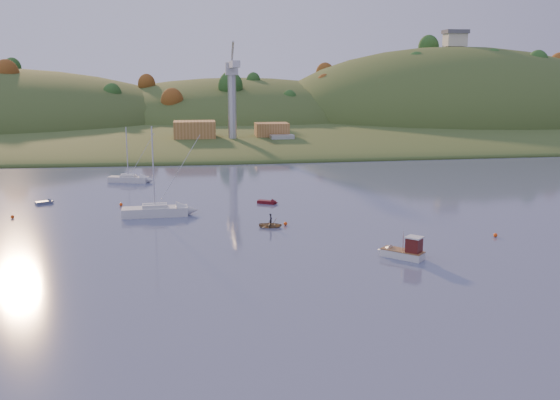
{
  "coord_description": "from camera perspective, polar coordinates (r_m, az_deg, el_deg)",
  "views": [
    {
      "loc": [
        -8.63,
        -45.98,
        19.86
      ],
      "look_at": [
        2.25,
        31.27,
        3.92
      ],
      "focal_mm": 40.0,
      "sensor_mm": 36.0,
      "label": 1
    }
  ],
  "objects": [
    {
      "name": "dock_crane",
      "position": [
        164.74,
        -4.39,
        10.58
      ],
      "size": [
        3.2,
        28.0,
        20.3
      ],
      "color": "#B7B7BC",
      "rests_on": "wharf"
    },
    {
      "name": "red_tender",
      "position": [
        96.32,
        -0.88,
        -0.21
      ],
      "size": [
        3.41,
        2.46,
        1.11
      ],
      "rotation": [
        0.0,
        0.0,
        -0.47
      ],
      "color": "#510B11",
      "rests_on": "ground"
    },
    {
      "name": "hill_center",
      "position": [
        257.43,
        -3.87,
        7.1
      ],
      "size": [
        140.0,
        120.0,
        36.0
      ],
      "primitive_type": "ellipsoid",
      "color": "#30441B",
      "rests_on": "ground"
    },
    {
      "name": "buoy_0",
      "position": [
        81.33,
        19.1,
        -3.05
      ],
      "size": [
        0.5,
        0.5,
        0.5
      ],
      "primitive_type": "sphere",
      "color": "#E5440C",
      "rests_on": "ground"
    },
    {
      "name": "hilltop_house",
      "position": [
        262.67,
        15.72,
        14.09
      ],
      "size": [
        9.0,
        7.0,
        6.45
      ],
      "color": "beige",
      "rests_on": "hill_right"
    },
    {
      "name": "hillside_trees",
      "position": [
        232.0,
        -5.89,
        6.58
      ],
      "size": [
        280.0,
        50.0,
        32.0
      ],
      "primitive_type": null,
      "color": "#244E1C",
      "rests_on": "ground"
    },
    {
      "name": "paddler",
      "position": [
        81.63,
        -0.85,
        -1.96
      ],
      "size": [
        0.49,
        0.64,
        1.57
      ],
      "primitive_type": "imported",
      "rotation": [
        0.0,
        0.0,
        1.36
      ],
      "color": "black",
      "rests_on": "ground"
    },
    {
      "name": "shed_west",
      "position": [
        169.65,
        -7.82,
        6.35
      ],
      "size": [
        11.0,
        8.0,
        4.8
      ],
      "primitive_type": "cube",
      "color": "olive",
      "rests_on": "wharf"
    },
    {
      "name": "work_vessel",
      "position": [
        166.71,
        0.19,
        5.17
      ],
      "size": [
        14.75,
        6.15,
        3.71
      ],
      "rotation": [
        0.0,
        0.0,
        0.07
      ],
      "color": "#505969",
      "rests_on": "ground"
    },
    {
      "name": "canoe",
      "position": [
        81.74,
        -0.85,
        -2.28
      ],
      "size": [
        3.49,
        2.8,
        0.64
      ],
      "primitive_type": "imported",
      "rotation": [
        0.0,
        0.0,
        1.36
      ],
      "color": "#9D8156",
      "rests_on": "ground"
    },
    {
      "name": "grey_dinghy",
      "position": [
        103.03,
        -20.48,
        -0.18
      ],
      "size": [
        2.98,
        2.47,
        1.07
      ],
      "rotation": [
        0.0,
        0.0,
        0.58
      ],
      "color": "slate",
      "rests_on": "ground"
    },
    {
      "name": "shore_slope",
      "position": [
        212.09,
        -5.68,
        6.12
      ],
      "size": [
        640.0,
        150.0,
        7.0
      ],
      "primitive_type": "ellipsoid",
      "color": "#30441B",
      "rests_on": "ground"
    },
    {
      "name": "hill_right",
      "position": [
        263.07,
        15.32,
        6.81
      ],
      "size": [
        150.0,
        130.0,
        60.0
      ],
      "primitive_type": "ellipsoid",
      "color": "#30441B",
      "rests_on": "ground"
    },
    {
      "name": "ground",
      "position": [
        50.83,
        2.45,
        -11.46
      ],
      "size": [
        500.0,
        500.0,
        0.0
      ],
      "primitive_type": "plane",
      "color": "#364159",
      "rests_on": "ground"
    },
    {
      "name": "buoy_1",
      "position": [
        82.65,
        0.5,
        -2.17
      ],
      "size": [
        0.5,
        0.5,
        0.5
      ],
      "primitive_type": "sphere",
      "color": "#E5440C",
      "rests_on": "ground"
    },
    {
      "name": "shed_east",
      "position": [
        172.05,
        -0.76,
        6.39
      ],
      "size": [
        9.0,
        7.0,
        4.0
      ],
      "primitive_type": "cube",
      "color": "olive",
      "rests_on": "wharf"
    },
    {
      "name": "sailboat_far",
      "position": [
        118.79,
        -13.7,
        1.93
      ],
      "size": [
        7.66,
        4.08,
        10.19
      ],
      "rotation": [
        0.0,
        0.0,
        -0.27
      ],
      "color": "beige",
      "rests_on": "ground"
    },
    {
      "name": "far_shore",
      "position": [
        276.83,
        -6.26,
        7.37
      ],
      "size": [
        620.0,
        220.0,
        1.5
      ],
      "primitive_type": "cube",
      "color": "#30441B",
      "rests_on": "ground"
    },
    {
      "name": "fishing_boat",
      "position": [
        69.67,
        10.89,
        -4.57
      ],
      "size": [
        5.05,
        4.99,
        3.46
      ],
      "rotation": [
        0.0,
        0.0,
        2.37
      ],
      "color": "silver",
      "rests_on": "ground"
    },
    {
      "name": "buoy_3",
      "position": [
        97.69,
        -14.34,
        -0.39
      ],
      "size": [
        0.5,
        0.5,
        0.5
      ],
      "primitive_type": "sphere",
      "color": "#E5440C",
      "rests_on": "ground"
    },
    {
      "name": "sailboat_near",
      "position": [
        89.75,
        -11.36,
        -0.94
      ],
      "size": [
        9.26,
        3.2,
        12.68
      ],
      "rotation": [
        0.0,
        0.0,
        0.05
      ],
      "color": "silver",
      "rests_on": "ground"
    },
    {
      "name": "wharf",
      "position": [
        169.56,
        -3.37,
        5.21
      ],
      "size": [
        42.0,
        16.0,
        2.4
      ],
      "primitive_type": "cube",
      "color": "slate",
      "rests_on": "ground"
    },
    {
      "name": "buoy_2",
      "position": [
        94.17,
        -23.28,
        -1.42
      ],
      "size": [
        0.5,
        0.5,
        0.5
      ],
      "primitive_type": "sphere",
      "color": "#E5440C",
      "rests_on": "ground"
    }
  ]
}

